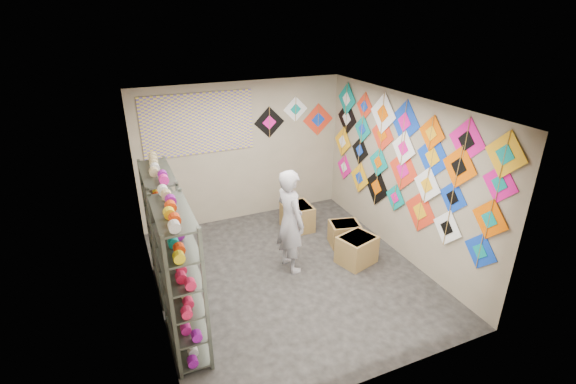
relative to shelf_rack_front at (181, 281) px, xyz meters
name	(u,v)px	position (x,y,z in m)	size (l,w,h in m)	color
ground	(290,274)	(1.78, 0.85, -0.95)	(4.50, 4.50, 0.00)	black
room_walls	(290,179)	(1.78, 0.85, 0.69)	(4.50, 4.50, 4.50)	tan
shelf_rack_front	(181,281)	(0.00, 0.00, 0.00)	(0.40, 1.10, 1.90)	#4C5147
shelf_rack_back	(164,231)	(0.00, 1.30, 0.00)	(0.40, 1.10, 1.90)	#4C5147
string_spools	(171,248)	(0.00, 0.65, 0.10)	(0.12, 2.36, 0.12)	#EB1E9B
kite_wall_display	(401,159)	(3.76, 0.88, 0.72)	(0.06, 4.29, 2.05)	blue
back_wall_kites	(296,118)	(2.89, 3.09, 0.97)	(1.69, 0.02, 0.84)	black
poster	(199,124)	(0.98, 3.08, 1.05)	(2.00, 0.01, 1.10)	#604FAC
shopkeeper	(290,221)	(1.87, 1.03, -0.10)	(0.50, 0.68, 1.71)	beige
carton_a	(357,250)	(2.94, 0.73, -0.71)	(0.57, 0.48, 0.48)	olive
carton_b	(344,234)	(3.05, 1.32, -0.74)	(0.51, 0.42, 0.42)	olive
carton_c	(297,217)	(2.52, 2.17, -0.70)	(0.51, 0.57, 0.49)	olive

